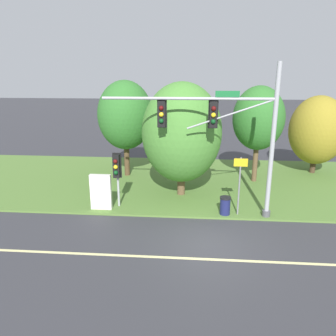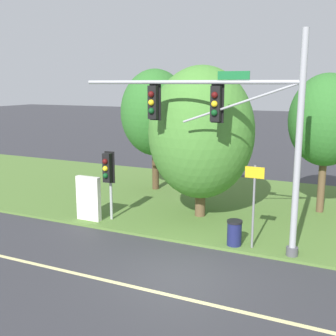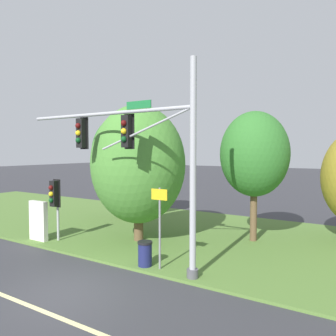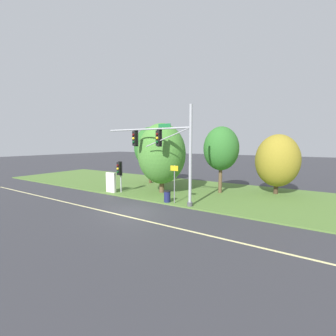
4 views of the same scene
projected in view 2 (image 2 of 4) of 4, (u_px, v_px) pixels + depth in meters
The scene contains 11 objects.
ground_plane at pixel (177, 276), 13.04m from camera, with size 160.00×160.00×0.00m, color #333338.
lane_stripe at pixel (160, 293), 11.97m from camera, with size 36.00×0.16×0.01m, color beige.
grass_verge at pixel (246, 205), 20.35m from camera, with size 48.00×11.50×0.10m, color #517533.
traffic_signal_mast at pixel (232, 122), 14.37m from camera, with size 8.29×0.49×7.44m.
pedestrian_signal_near_kerb at pixel (108, 172), 17.58m from camera, with size 0.46×0.55×2.97m.
route_sign_post at pixel (254, 197), 14.63m from camera, with size 0.67×0.08×3.00m.
tree_nearest_road at pixel (155, 113), 22.52m from camera, with size 3.70×3.70×6.51m.
tree_left_of_mast at pixel (201, 133), 17.91m from camera, with size 4.52×4.52×6.51m.
tree_behind_signpost at pixel (326, 121), 18.38m from camera, with size 3.25×3.25×6.20m.
info_kiosk at pixel (89, 199), 17.87m from camera, with size 1.10×0.24×1.90m.
trash_bin at pixel (234, 233), 15.16m from camera, with size 0.56×0.56×0.93m.
Camera 2 is at (4.89, -11.08, 5.87)m, focal length 45.00 mm.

